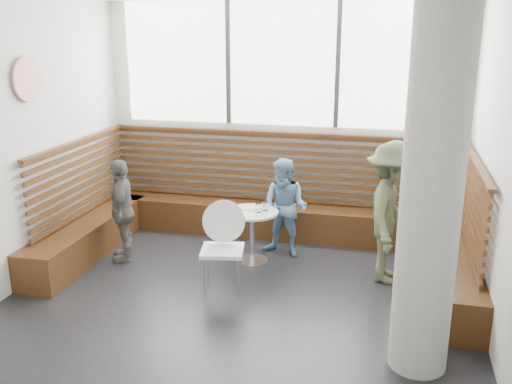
% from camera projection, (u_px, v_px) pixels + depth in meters
% --- Properties ---
extents(room, '(5.00, 5.00, 3.20)m').
position_uv_depth(room, '(232.00, 161.00, 5.57)').
color(room, silver).
rests_on(room, ground).
extents(booth, '(5.00, 2.50, 1.44)m').
position_uv_depth(booth, '(270.00, 219.00, 7.55)').
color(booth, '#3B210E').
rests_on(booth, ground).
extents(concrete_column, '(0.50, 0.50, 3.20)m').
position_uv_depth(concrete_column, '(432.00, 190.00, 4.58)').
color(concrete_column, gray).
rests_on(concrete_column, ground).
extents(wall_art, '(0.03, 0.50, 0.50)m').
position_uv_depth(wall_art, '(27.00, 79.00, 6.30)').
color(wall_art, white).
rests_on(wall_art, room).
extents(cafe_table, '(0.65, 0.65, 0.67)m').
position_uv_depth(cafe_table, '(252.00, 226.00, 7.08)').
color(cafe_table, silver).
rests_on(cafe_table, ground).
extents(cafe_chair, '(0.48, 0.47, 1.00)m').
position_uv_depth(cafe_chair, '(224.00, 240.00, 6.32)').
color(cafe_chair, white).
rests_on(cafe_chair, ground).
extents(adult_man, '(0.73, 1.13, 1.65)m').
position_uv_depth(adult_man, '(391.00, 213.00, 6.48)').
color(adult_man, '#4C5438').
rests_on(adult_man, ground).
extents(child_back, '(0.72, 0.62, 1.27)m').
position_uv_depth(child_back, '(285.00, 208.00, 7.27)').
color(child_back, '#658AB0').
rests_on(child_back, ground).
extents(child_left, '(0.56, 0.83, 1.30)m').
position_uv_depth(child_left, '(122.00, 210.00, 7.13)').
color(child_left, '#5A5751').
rests_on(child_left, ground).
extents(plate_near, '(0.19, 0.19, 0.01)m').
position_uv_depth(plate_near, '(248.00, 208.00, 7.13)').
color(plate_near, white).
rests_on(plate_near, cafe_table).
extents(plate_far, '(0.18, 0.18, 0.01)m').
position_uv_depth(plate_far, '(259.00, 207.00, 7.18)').
color(plate_far, white).
rests_on(plate_far, cafe_table).
extents(glass_left, '(0.07, 0.07, 0.11)m').
position_uv_depth(glass_left, '(232.00, 208.00, 6.97)').
color(glass_left, white).
rests_on(glass_left, cafe_table).
extents(glass_mid, '(0.07, 0.07, 0.11)m').
position_uv_depth(glass_mid, '(258.00, 208.00, 6.98)').
color(glass_mid, white).
rests_on(glass_mid, cafe_table).
extents(glass_right, '(0.08, 0.08, 0.12)m').
position_uv_depth(glass_right, '(265.00, 206.00, 7.03)').
color(glass_right, white).
rests_on(glass_right, cafe_table).
extents(menu_card, '(0.21, 0.18, 0.00)m').
position_uv_depth(menu_card, '(253.00, 215.00, 6.88)').
color(menu_card, '#A5C64C').
rests_on(menu_card, cafe_table).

